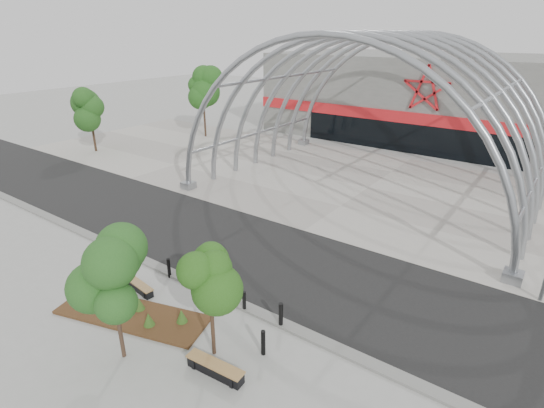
{
  "coord_description": "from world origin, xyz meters",
  "views": [
    {
      "loc": [
        10.78,
        -10.92,
        10.17
      ],
      "look_at": [
        0.0,
        4.0,
        2.6
      ],
      "focal_mm": 28.0,
      "sensor_mm": 36.0,
      "label": 1
    }
  ],
  "objects_px": {
    "street_tree_0": "(111,279)",
    "street_tree_1": "(210,284)",
    "bench_0": "(139,287)",
    "bollard_2": "(244,301)",
    "bench_1": "(215,369)"
  },
  "relations": [
    {
      "from": "street_tree_1",
      "to": "bench_1",
      "type": "height_order",
      "value": "street_tree_1"
    },
    {
      "from": "bench_1",
      "to": "bollard_2",
      "type": "height_order",
      "value": "bollard_2"
    },
    {
      "from": "street_tree_0",
      "to": "street_tree_1",
      "type": "relative_size",
      "value": 1.1
    },
    {
      "from": "bench_0",
      "to": "bollard_2",
      "type": "xyz_separation_m",
      "value": [
        4.47,
        1.5,
        0.27
      ]
    },
    {
      "from": "bollard_2",
      "to": "bench_0",
      "type": "bearing_deg",
      "value": -161.41
    },
    {
      "from": "street_tree_1",
      "to": "bench_0",
      "type": "xyz_separation_m",
      "value": [
        -5.12,
        0.91,
        -2.59
      ]
    },
    {
      "from": "bench_1",
      "to": "bench_0",
      "type": "bearing_deg",
      "value": 164.73
    },
    {
      "from": "bench_0",
      "to": "bollard_2",
      "type": "bearing_deg",
      "value": 18.59
    },
    {
      "from": "street_tree_1",
      "to": "bollard_2",
      "type": "height_order",
      "value": "street_tree_1"
    },
    {
      "from": "bench_1",
      "to": "bollard_2",
      "type": "distance_m",
      "value": 3.38
    },
    {
      "from": "street_tree_0",
      "to": "bollard_2",
      "type": "distance_m",
      "value": 5.3
    },
    {
      "from": "street_tree_0",
      "to": "bench_1",
      "type": "distance_m",
      "value": 4.33
    },
    {
      "from": "street_tree_0",
      "to": "bench_1",
      "type": "bearing_deg",
      "value": 21.51
    },
    {
      "from": "street_tree_0",
      "to": "bench_1",
      "type": "xyz_separation_m",
      "value": [
        3.05,
        1.2,
        -2.83
      ]
    },
    {
      "from": "bollard_2",
      "to": "street_tree_0",
      "type": "bearing_deg",
      "value": -111.78
    }
  ]
}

